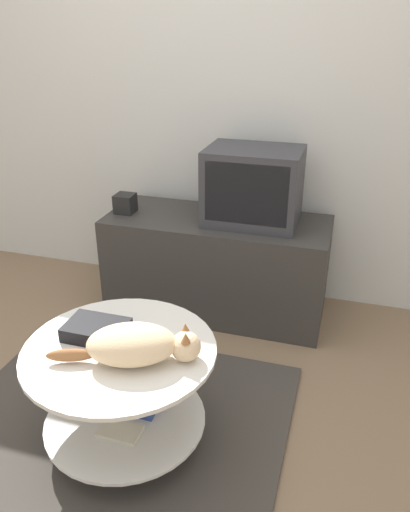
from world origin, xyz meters
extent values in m
plane|color=#7F664C|center=(0.00, 0.00, 0.00)|extent=(12.00, 12.00, 0.00)
cube|color=silver|center=(0.00, 1.60, 1.30)|extent=(8.00, 0.05, 2.60)
cube|color=#3D3833|center=(0.00, 0.00, 0.01)|extent=(1.46, 1.54, 0.02)
cube|color=#33302D|center=(0.14, 1.25, 0.30)|extent=(1.29, 0.52, 0.59)
cube|color=black|center=(0.14, 1.00, 0.36)|extent=(0.58, 0.01, 0.17)
cube|color=#333338|center=(0.34, 1.27, 0.80)|extent=(0.51, 0.38, 0.42)
cube|color=black|center=(0.34, 1.09, 0.81)|extent=(0.44, 0.01, 0.33)
cube|color=black|center=(-0.41, 1.20, 0.65)|extent=(0.11, 0.11, 0.11)
cylinder|color=#B2B2B7|center=(0.09, 0.07, 0.03)|extent=(0.31, 0.31, 0.01)
cylinder|color=#B7B7BC|center=(0.09, 0.07, 0.25)|extent=(0.04, 0.04, 0.46)
cylinder|color=silver|center=(0.09, 0.07, 0.14)|extent=(0.66, 0.66, 0.01)
cylinder|color=silver|center=(0.09, 0.07, 0.49)|extent=(0.75, 0.75, 0.02)
cube|color=#2D478C|center=(0.09, 0.15, 0.16)|extent=(0.21, 0.13, 0.03)
cube|color=beige|center=(0.10, -0.01, 0.16)|extent=(0.17, 0.10, 0.02)
cube|color=black|center=(-0.03, 0.12, 0.52)|extent=(0.24, 0.17, 0.06)
ellipsoid|color=beige|center=(0.17, 0.02, 0.57)|extent=(0.38, 0.30, 0.15)
sphere|color=beige|center=(0.35, 0.08, 0.55)|extent=(0.11, 0.11, 0.11)
cone|color=#996038|center=(0.34, 0.11, 0.61)|extent=(0.04, 0.04, 0.04)
cone|color=#996038|center=(0.36, 0.05, 0.61)|extent=(0.04, 0.04, 0.04)
ellipsoid|color=#996038|center=(-0.04, -0.06, 0.53)|extent=(0.18, 0.10, 0.05)
camera|label=1|loc=(0.85, -1.33, 1.63)|focal=35.00mm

